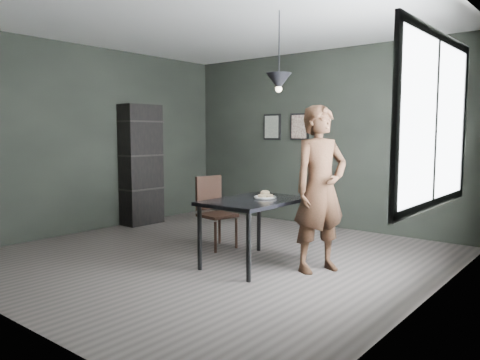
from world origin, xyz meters
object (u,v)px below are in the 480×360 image
Objects in this scene: woman at (320,189)px; pendant_lamp at (279,81)px; cafe_table at (254,206)px; wood_chair at (213,207)px; white_plate at (265,198)px; shelf_unit at (141,165)px.

pendant_lamp is at bearing 134.07° from woman.
cafe_table is 0.98m from wood_chair.
cafe_table is 0.67× the size of woman.
cafe_table is 0.77m from woman.
woman is (0.64, 0.11, 0.14)m from white_plate.
shelf_unit is at bearing 168.26° from pendant_lamp.
shelf_unit reaches higher than white_plate.
wood_chair reaches higher than cafe_table.
white_plate is 1.31m from pendant_lamp.
white_plate is at bearing -1.20° from wood_chair.
woman is 3.65m from shelf_unit.
cafe_table is 0.17m from white_plate.
white_plate is 0.12× the size of shelf_unit.
wood_chair reaches higher than white_plate.
white_plate is 1.01m from wood_chair.
wood_chair is at bearing 169.20° from pendant_lamp.
wood_chair is 1.93m from pendant_lamp.
woman is at bearing 10.08° from white_plate.
shelf_unit reaches higher than cafe_table.
woman is 1.65m from wood_chair.
white_plate is 0.13× the size of woman.
woman is 2.07× the size of pendant_lamp.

